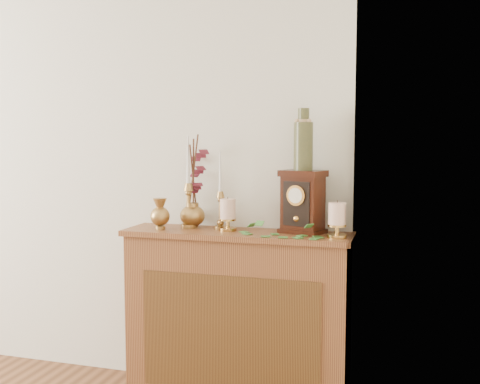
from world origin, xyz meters
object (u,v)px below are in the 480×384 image
(ginger_jar, at_px, (197,185))
(mantel_clock, at_px, (302,202))
(candlestick_left, at_px, (188,198))
(bud_vase, at_px, (160,214))
(ceramic_vase, at_px, (303,143))
(candlestick_center, at_px, (220,204))

(ginger_jar, bearing_deg, mantel_clock, -4.60)
(candlestick_left, xyz_separation_m, bud_vase, (-0.13, -0.10, -0.08))
(bud_vase, relative_size, ginger_jar, 0.33)
(bud_vase, height_order, mantel_clock, mantel_clock)
(candlestick_left, relative_size, mantel_clock, 1.54)
(candlestick_left, height_order, ginger_jar, ginger_jar)
(candlestick_left, distance_m, mantel_clock, 0.64)
(ginger_jar, relative_size, ceramic_vase, 1.62)
(candlestick_center, relative_size, bud_vase, 2.49)
(ginger_jar, xyz_separation_m, ceramic_vase, (0.61, -0.05, 0.24))
(candlestick_left, relative_size, bud_vase, 2.98)
(ginger_jar, relative_size, mantel_clock, 1.57)
(ginger_jar, distance_m, ceramic_vase, 0.66)
(bud_vase, xyz_separation_m, ginger_jar, (0.16, 0.15, 0.15))
(ginger_jar, bearing_deg, ceramic_vase, -4.32)
(bud_vase, bearing_deg, ginger_jar, 44.00)
(ceramic_vase, bearing_deg, candlestick_left, -179.51)
(candlestick_center, xyz_separation_m, mantel_clock, (0.45, 0.00, 0.02))
(ceramic_vase, bearing_deg, candlestick_center, -179.48)
(bud_vase, distance_m, mantel_clock, 0.78)
(candlestick_left, xyz_separation_m, candlestick_center, (0.19, 0.00, -0.03))
(candlestick_left, distance_m, ceramic_vase, 0.71)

